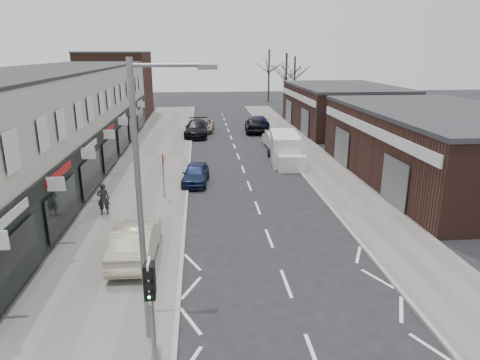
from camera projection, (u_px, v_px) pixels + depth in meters
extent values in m
plane|color=black|center=(298.00, 315.00, 13.93)|extent=(160.00, 160.00, 0.00)
cube|color=slate|center=(154.00, 158.00, 34.28)|extent=(5.50, 64.00, 0.12)
cube|color=slate|center=(307.00, 154.00, 35.40)|extent=(3.50, 64.00, 0.12)
cube|color=silver|center=(52.00, 120.00, 30.29)|extent=(8.00, 41.00, 7.10)
cube|color=#42261C|center=(117.00, 86.00, 54.46)|extent=(8.00, 10.00, 8.00)
cube|color=#3D221C|center=(441.00, 147.00, 27.74)|extent=(10.00, 18.00, 4.50)
cube|color=#3D221C|center=(342.00, 108.00, 46.80)|extent=(10.00, 16.00, 4.50)
cylinder|color=slate|center=(152.00, 316.00, 11.17)|extent=(0.12, 0.12, 3.00)
cube|color=silver|center=(150.00, 280.00, 10.86)|extent=(0.05, 0.55, 1.10)
cube|color=black|center=(149.00, 283.00, 10.75)|extent=(0.28, 0.22, 0.95)
sphere|color=#0CE533|center=(150.00, 296.00, 10.72)|extent=(0.18, 0.18, 0.18)
cube|color=black|center=(150.00, 278.00, 10.98)|extent=(0.26, 0.20, 0.90)
cylinder|color=slate|center=(140.00, 210.00, 11.56)|extent=(0.16, 0.16, 8.00)
cylinder|color=slate|center=(167.00, 65.00, 10.54)|extent=(1.80, 0.10, 0.10)
cube|color=slate|center=(207.00, 67.00, 10.64)|extent=(0.50, 0.22, 0.12)
cylinder|color=slate|center=(163.00, 176.00, 24.51)|extent=(0.07, 0.07, 2.50)
cube|color=white|center=(164.00, 166.00, 24.34)|extent=(0.04, 0.45, 0.25)
cube|color=white|center=(285.00, 148.00, 32.87)|extent=(2.51, 5.05, 2.22)
cube|color=white|center=(292.00, 164.00, 30.30)|extent=(2.04, 1.05, 1.17)
cylinder|color=black|center=(277.00, 163.00, 31.38)|extent=(0.23, 0.74, 0.74)
cylinder|color=black|center=(301.00, 162.00, 31.54)|extent=(0.23, 0.74, 0.74)
cylinder|color=black|center=(269.00, 152.00, 34.63)|extent=(0.23, 0.74, 0.74)
cylinder|color=black|center=(291.00, 152.00, 34.79)|extent=(0.23, 0.74, 0.74)
imported|color=#AAA388|center=(136.00, 241.00, 17.34)|extent=(1.68, 4.58, 1.50)
imported|color=black|center=(103.00, 199.00, 21.96)|extent=(0.67, 0.50, 1.70)
imported|color=#152143|center=(196.00, 173.00, 27.62)|extent=(1.97, 4.04, 1.33)
imported|color=black|center=(197.00, 128.00, 42.90)|extent=(2.56, 5.65, 1.60)
imported|color=#A29382|center=(203.00, 125.00, 45.59)|extent=(2.49, 4.77, 1.28)
imported|color=silver|center=(274.00, 139.00, 38.04)|extent=(1.66, 4.33, 1.41)
imported|color=black|center=(254.00, 125.00, 45.05)|extent=(2.28, 4.93, 1.64)
imported|color=#121438|center=(258.00, 121.00, 47.95)|extent=(2.14, 4.75, 1.35)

